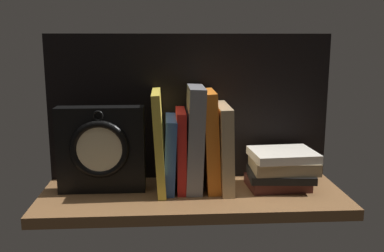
{
  "coord_description": "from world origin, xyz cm",
  "views": [
    {
      "loc": [
        -6.36,
        -97.68,
        35.98
      ],
      "look_at": [
        0.05,
        3.45,
        15.42
      ],
      "focal_mm": 40.66,
      "sensor_mm": 36.0,
      "label": 1
    }
  ],
  "objects_px": {
    "book_gray_chess": "(195,138)",
    "book_yellow_seinlanguage": "(159,141)",
    "book_stack_side": "(281,168)",
    "book_orange_pandolfini": "(210,140)",
    "book_tan_shortstories": "(224,147)",
    "framed_clock": "(101,149)",
    "book_blue_modern": "(170,153)",
    "book_red_requiem": "(181,150)"
  },
  "relations": [
    {
      "from": "book_yellow_seinlanguage",
      "to": "book_stack_side",
      "type": "distance_m",
      "value": 0.3
    },
    {
      "from": "book_red_requiem",
      "to": "book_stack_side",
      "type": "bearing_deg",
      "value": -2.73
    },
    {
      "from": "book_yellow_seinlanguage",
      "to": "book_gray_chess",
      "type": "xyz_separation_m",
      "value": [
        0.08,
        0.0,
        0.01
      ]
    },
    {
      "from": "book_yellow_seinlanguage",
      "to": "book_tan_shortstories",
      "type": "height_order",
      "value": "book_yellow_seinlanguage"
    },
    {
      "from": "framed_clock",
      "to": "book_stack_side",
      "type": "xyz_separation_m",
      "value": [
        0.43,
        -0.0,
        -0.05
      ]
    },
    {
      "from": "book_blue_modern",
      "to": "book_red_requiem",
      "type": "height_order",
      "value": "book_red_requiem"
    },
    {
      "from": "book_red_requiem",
      "to": "book_blue_modern",
      "type": "bearing_deg",
      "value": 180.0
    },
    {
      "from": "book_blue_modern",
      "to": "book_gray_chess",
      "type": "xyz_separation_m",
      "value": [
        0.06,
        0.0,
        0.04
      ]
    },
    {
      "from": "book_gray_chess",
      "to": "book_stack_side",
      "type": "height_order",
      "value": "book_gray_chess"
    },
    {
      "from": "book_red_requiem",
      "to": "book_gray_chess",
      "type": "height_order",
      "value": "book_gray_chess"
    },
    {
      "from": "book_stack_side",
      "to": "framed_clock",
      "type": "bearing_deg",
      "value": 179.98
    },
    {
      "from": "book_gray_chess",
      "to": "framed_clock",
      "type": "xyz_separation_m",
      "value": [
        -0.22,
        -0.01,
        -0.02
      ]
    },
    {
      "from": "book_red_requiem",
      "to": "framed_clock",
      "type": "relative_size",
      "value": 0.95
    },
    {
      "from": "book_tan_shortstories",
      "to": "book_orange_pandolfini",
      "type": "bearing_deg",
      "value": 180.0
    },
    {
      "from": "book_tan_shortstories",
      "to": "framed_clock",
      "type": "height_order",
      "value": "same"
    },
    {
      "from": "book_tan_shortstories",
      "to": "book_stack_side",
      "type": "bearing_deg",
      "value": -4.72
    },
    {
      "from": "book_yellow_seinlanguage",
      "to": "book_blue_modern",
      "type": "relative_size",
      "value": 1.36
    },
    {
      "from": "book_orange_pandolfini",
      "to": "framed_clock",
      "type": "xyz_separation_m",
      "value": [
        -0.26,
        -0.01,
        -0.02
      ]
    },
    {
      "from": "book_red_requiem",
      "to": "book_gray_chess",
      "type": "bearing_deg",
      "value": 0.0
    },
    {
      "from": "book_gray_chess",
      "to": "book_yellow_seinlanguage",
      "type": "bearing_deg",
      "value": 180.0
    },
    {
      "from": "book_blue_modern",
      "to": "book_stack_side",
      "type": "distance_m",
      "value": 0.27
    },
    {
      "from": "book_red_requiem",
      "to": "framed_clock",
      "type": "xyz_separation_m",
      "value": [
        -0.19,
        -0.01,
        0.01
      ]
    },
    {
      "from": "book_yellow_seinlanguage",
      "to": "framed_clock",
      "type": "distance_m",
      "value": 0.14
    },
    {
      "from": "book_gray_chess",
      "to": "book_tan_shortstories",
      "type": "bearing_deg",
      "value": 0.0
    },
    {
      "from": "book_gray_chess",
      "to": "book_tan_shortstories",
      "type": "xyz_separation_m",
      "value": [
        0.07,
        0.0,
        -0.02
      ]
    },
    {
      "from": "book_yellow_seinlanguage",
      "to": "framed_clock",
      "type": "xyz_separation_m",
      "value": [
        -0.14,
        -0.01,
        -0.02
      ]
    },
    {
      "from": "book_tan_shortstories",
      "to": "book_stack_side",
      "type": "height_order",
      "value": "book_tan_shortstories"
    },
    {
      "from": "book_red_requiem",
      "to": "book_gray_chess",
      "type": "xyz_separation_m",
      "value": [
        0.03,
        0.0,
        0.03
      ]
    },
    {
      "from": "book_gray_chess",
      "to": "book_red_requiem",
      "type": "bearing_deg",
      "value": 180.0
    },
    {
      "from": "book_blue_modern",
      "to": "book_stack_side",
      "type": "bearing_deg",
      "value": -2.46
    },
    {
      "from": "book_blue_modern",
      "to": "book_orange_pandolfini",
      "type": "distance_m",
      "value": 0.1
    },
    {
      "from": "book_yellow_seinlanguage",
      "to": "book_red_requiem",
      "type": "distance_m",
      "value": 0.06
    },
    {
      "from": "book_orange_pandolfini",
      "to": "book_stack_side",
      "type": "height_order",
      "value": "book_orange_pandolfini"
    },
    {
      "from": "book_yellow_seinlanguage",
      "to": "book_orange_pandolfini",
      "type": "distance_m",
      "value": 0.12
    },
    {
      "from": "book_blue_modern",
      "to": "book_orange_pandolfini",
      "type": "relative_size",
      "value": 0.74
    },
    {
      "from": "book_tan_shortstories",
      "to": "book_gray_chess",
      "type": "bearing_deg",
      "value": 180.0
    },
    {
      "from": "book_yellow_seinlanguage",
      "to": "book_red_requiem",
      "type": "xyz_separation_m",
      "value": [
        0.05,
        0.0,
        -0.02
      ]
    },
    {
      "from": "book_yellow_seinlanguage",
      "to": "book_gray_chess",
      "type": "distance_m",
      "value": 0.08
    },
    {
      "from": "book_orange_pandolfini",
      "to": "book_tan_shortstories",
      "type": "xyz_separation_m",
      "value": [
        0.03,
        0.0,
        -0.02
      ]
    },
    {
      "from": "book_orange_pandolfini",
      "to": "book_yellow_seinlanguage",
      "type": "bearing_deg",
      "value": 180.0
    },
    {
      "from": "book_blue_modern",
      "to": "book_stack_side",
      "type": "relative_size",
      "value": 1.05
    },
    {
      "from": "book_yellow_seinlanguage",
      "to": "book_stack_side",
      "type": "relative_size",
      "value": 1.43
    }
  ]
}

